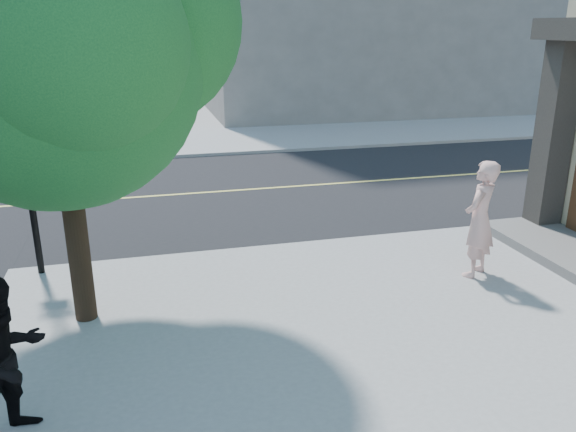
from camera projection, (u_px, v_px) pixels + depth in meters
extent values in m
plane|color=black|center=(68.00, 270.00, 10.53)|extent=(140.00, 140.00, 0.00)
cube|color=black|center=(86.00, 201.00, 14.66)|extent=(140.00, 9.00, 0.01)
cube|color=gray|center=(350.00, 102.00, 33.47)|extent=(29.00, 25.00, 0.12)
cube|color=#35302B|center=(554.00, 132.00, 11.67)|extent=(0.55, 0.55, 4.20)
imported|color=#E1A9A0|center=(480.00, 219.00, 9.72)|extent=(0.89, 0.84, 2.04)
imported|color=black|center=(7.00, 359.00, 5.83)|extent=(1.11, 1.12, 1.83)
cylinder|color=black|center=(74.00, 217.00, 8.06)|extent=(0.32, 0.32, 3.17)
sphere|color=#226A2A|center=(55.00, 63.00, 7.39)|extent=(3.87, 3.87, 3.87)
sphere|color=#226A2A|center=(136.00, 21.00, 7.96)|extent=(2.99, 2.99, 2.99)
sphere|color=#226A2A|center=(74.00, 44.00, 6.50)|extent=(2.64, 2.64, 2.64)
cylinder|color=black|center=(25.00, 162.00, 9.49)|extent=(0.11, 0.11, 3.99)
cube|color=white|center=(24.00, 134.00, 9.33)|extent=(0.52, 0.04, 0.19)
cube|color=navy|center=(28.00, 163.00, 9.48)|extent=(0.43, 0.04, 0.52)
imported|color=black|center=(14.00, 87.00, 9.10)|extent=(0.16, 0.19, 0.95)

